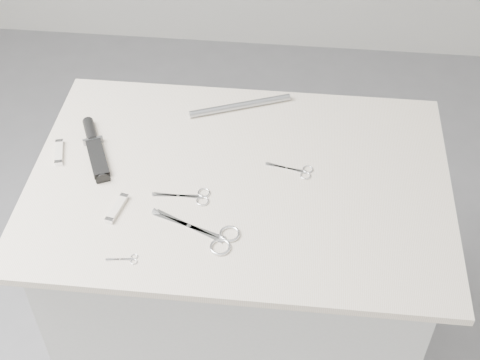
# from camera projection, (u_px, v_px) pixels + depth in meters

# --- Properties ---
(plinth) EXTENTS (0.90, 0.60, 0.90)m
(plinth) POSITION_uv_depth(u_px,v_px,m) (240.00, 295.00, 1.92)
(plinth) COLOR beige
(plinth) RESTS_ON ground
(display_board) EXTENTS (1.00, 0.70, 0.02)m
(display_board) POSITION_uv_depth(u_px,v_px,m) (240.00, 181.00, 1.60)
(display_board) COLOR beige
(display_board) RESTS_ON plinth
(large_shears) EXTENTS (0.20, 0.12, 0.01)m
(large_shears) POSITION_uv_depth(u_px,v_px,m) (212.00, 235.00, 1.46)
(large_shears) COLOR white
(large_shears) RESTS_ON display_board
(embroidery_scissors_a) EXTENTS (0.13, 0.06, 0.00)m
(embroidery_scissors_a) POSITION_uv_depth(u_px,v_px,m) (193.00, 196.00, 1.54)
(embroidery_scissors_a) COLOR white
(embroidery_scissors_a) RESTS_ON display_board
(embroidery_scissors_b) EXTENTS (0.12, 0.05, 0.00)m
(embroidery_scissors_b) POSITION_uv_depth(u_px,v_px,m) (297.00, 170.00, 1.61)
(embroidery_scissors_b) COLOR white
(embroidery_scissors_b) RESTS_ON display_board
(tiny_scissors) EXTENTS (0.07, 0.03, 0.00)m
(tiny_scissors) POSITION_uv_depth(u_px,v_px,m) (126.00, 259.00, 1.41)
(tiny_scissors) COLOR white
(tiny_scissors) RESTS_ON display_board
(sheathed_knife) EXTENTS (0.12, 0.21, 0.03)m
(sheathed_knife) POSITION_uv_depth(u_px,v_px,m) (94.00, 145.00, 1.66)
(sheathed_knife) COLOR black
(sheathed_knife) RESTS_ON display_board
(pocket_knife_a) EXTENTS (0.04, 0.09, 0.01)m
(pocket_knife_a) POSITION_uv_depth(u_px,v_px,m) (59.00, 152.00, 1.65)
(pocket_knife_a) COLOR beige
(pocket_knife_a) RESTS_ON display_board
(pocket_knife_b) EXTENTS (0.04, 0.09, 0.01)m
(pocket_knife_b) POSITION_uv_depth(u_px,v_px,m) (117.00, 208.00, 1.51)
(pocket_knife_b) COLOR beige
(pocket_knife_b) RESTS_ON display_board
(metal_rail) EXTENTS (0.26, 0.12, 0.02)m
(metal_rail) POSITION_uv_depth(u_px,v_px,m) (240.00, 106.00, 1.77)
(metal_rail) COLOR #9A9DA2
(metal_rail) RESTS_ON display_board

